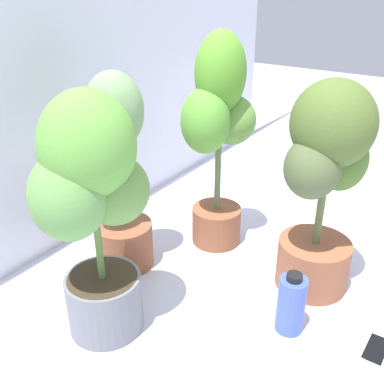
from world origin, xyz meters
The scene contains 7 objects.
ground_plane centered at (0.00, 0.00, 0.00)m, with size 8.00×8.00×0.00m, color silver.
potted_plant_back_right centered at (0.31, 0.34, 0.48)m, with size 0.35×0.26×0.84m.
potted_plant_front_right centered at (0.26, -0.09, 0.42)m, with size 0.37×0.35×0.73m.
potted_plant_back_left centered at (-0.31, 0.37, 0.44)m, with size 0.36×0.31×0.76m.
potted_plant_back_center centered at (-0.03, 0.55, 0.38)m, with size 0.30×0.26×0.73m.
cell_phone centered at (0.06, -0.37, 0.00)m, with size 0.15×0.07×0.01m.
nutrient_bottle centered at (0.00, -0.12, 0.10)m, with size 0.09×0.09×0.21m.
Camera 1 is at (-1.05, -0.46, 1.01)m, focal length 41.77 mm.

